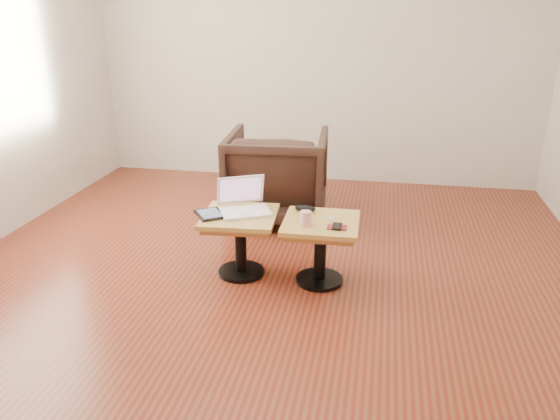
% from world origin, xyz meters
% --- Properties ---
extents(room_shell, '(4.52, 4.52, 2.71)m').
position_xyz_m(room_shell, '(0.00, 0.00, 1.35)').
color(room_shell, brown).
rests_on(room_shell, ground).
extents(side_table_left, '(0.52, 0.52, 0.44)m').
position_xyz_m(side_table_left, '(-0.21, -0.05, 0.33)').
color(side_table_left, black).
rests_on(side_table_left, ground).
extents(side_table_right, '(0.49, 0.49, 0.44)m').
position_xyz_m(side_table_right, '(0.34, -0.06, 0.33)').
color(side_table_right, black).
rests_on(side_table_right, ground).
extents(laptop, '(0.42, 0.40, 0.23)m').
position_xyz_m(laptop, '(-0.20, 0.02, 0.49)').
color(laptop, white).
rests_on(laptop, side_table_left).
extents(tablet, '(0.26, 0.27, 0.02)m').
position_xyz_m(tablet, '(-0.40, -0.10, 0.45)').
color(tablet, black).
rests_on(tablet, side_table_left).
extents(charging_adapter, '(0.05, 0.05, 0.02)m').
position_xyz_m(charging_adapter, '(-0.40, 0.13, 0.45)').
color(charging_adapter, white).
rests_on(charging_adapter, side_table_left).
extents(glasses_case, '(0.15, 0.07, 0.04)m').
position_xyz_m(glasses_case, '(0.22, 0.09, 0.46)').
color(glasses_case, black).
rests_on(glasses_case, side_table_right).
extents(striped_cup, '(0.09, 0.09, 0.09)m').
position_xyz_m(striped_cup, '(0.25, -0.15, 0.49)').
color(striped_cup, '#F75380').
rests_on(striped_cup, side_table_right).
extents(earbuds_tangle, '(0.08, 0.05, 0.02)m').
position_xyz_m(earbuds_tangle, '(0.40, 0.00, 0.45)').
color(earbuds_tangle, white).
rests_on(earbuds_tangle, side_table_right).
extents(phone_on_sleeve, '(0.12, 0.11, 0.02)m').
position_xyz_m(phone_on_sleeve, '(0.45, -0.16, 0.45)').
color(phone_on_sleeve, maroon).
rests_on(phone_on_sleeve, side_table_right).
extents(armchair, '(0.88, 0.90, 0.77)m').
position_xyz_m(armchair, '(-0.17, 1.05, 0.39)').
color(armchair, black).
rests_on(armchair, ground).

